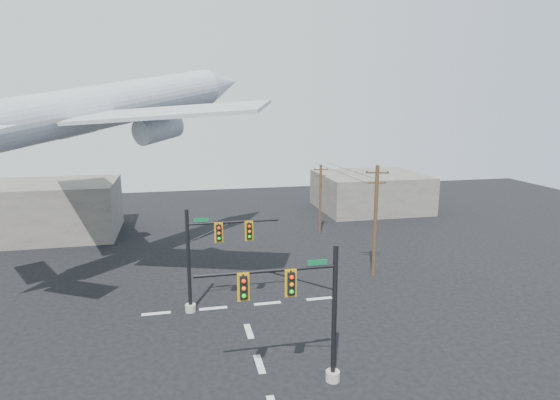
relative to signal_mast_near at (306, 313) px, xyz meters
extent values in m
cube|color=beige|center=(-2.00, 2.46, -4.05)|extent=(0.40, 2.00, 0.01)
cube|color=beige|center=(-2.00, 6.46, -4.05)|extent=(0.40, 2.00, 0.01)
cube|color=beige|center=(-8.00, 10.46, -4.05)|extent=(2.00, 0.40, 0.01)
cube|color=beige|center=(-4.00, 10.46, -4.05)|extent=(2.00, 0.40, 0.01)
cube|color=beige|center=(0.00, 10.46, -4.05)|extent=(2.00, 0.40, 0.01)
cube|color=beige|center=(4.00, 10.46, -4.05)|extent=(2.00, 0.40, 0.01)
cylinder|color=gray|center=(1.55, 0.05, -3.79)|extent=(0.75, 0.75, 0.54)
cylinder|color=black|center=(1.55, 0.05, -0.29)|extent=(0.26, 0.26, 7.54)
cylinder|color=black|center=(-2.01, 0.05, 2.40)|extent=(7.11, 0.17, 0.17)
cylinder|color=black|center=(-0.23, 0.05, 1.76)|extent=(3.78, 0.09, 0.09)
cube|color=black|center=(-0.82, -0.11, 1.73)|extent=(0.37, 0.32, 1.18)
cube|color=#C6880B|center=(-0.82, -0.09, 1.73)|extent=(0.59, 0.04, 1.45)
sphere|color=#F6290D|center=(-0.82, -0.29, 2.10)|extent=(0.22, 0.22, 0.22)
sphere|color=orange|center=(-0.82, -0.29, 1.73)|extent=(0.22, 0.22, 0.22)
sphere|color=#0CCC12|center=(-0.82, -0.29, 1.35)|extent=(0.22, 0.22, 0.22)
cube|color=black|center=(-3.19, -0.11, 1.73)|extent=(0.37, 0.32, 1.18)
cube|color=#C6880B|center=(-3.19, -0.09, 1.73)|extent=(0.59, 0.04, 1.45)
sphere|color=#F6290D|center=(-3.19, -0.29, 2.10)|extent=(0.22, 0.22, 0.22)
sphere|color=orange|center=(-3.19, -0.29, 1.73)|extent=(0.22, 0.22, 0.22)
sphere|color=#0CCC12|center=(-3.19, -0.29, 1.35)|extent=(0.22, 0.22, 0.22)
cube|color=#0C582C|center=(0.58, -0.01, 2.67)|extent=(1.02, 0.04, 0.28)
cylinder|color=gray|center=(-5.61, 10.31, -3.79)|extent=(0.75, 0.75, 0.53)
cylinder|color=black|center=(-5.61, 10.31, -0.32)|extent=(0.26, 0.26, 7.47)
cylinder|color=black|center=(-2.41, 10.31, 2.35)|extent=(6.39, 0.17, 0.17)
cylinder|color=black|center=(-4.01, 10.31, 1.71)|extent=(3.44, 0.09, 0.09)
cube|color=black|center=(-3.48, 10.15, 1.68)|extent=(0.36, 0.32, 1.17)
cube|color=#C6880B|center=(-3.48, 10.17, 1.68)|extent=(0.59, 0.04, 1.44)
sphere|color=#F6290D|center=(-3.48, 9.96, 2.05)|extent=(0.21, 0.21, 0.21)
sphere|color=orange|center=(-3.48, 9.96, 1.68)|extent=(0.21, 0.21, 0.21)
sphere|color=#0CCC12|center=(-3.48, 9.96, 1.30)|extent=(0.21, 0.21, 0.21)
cube|color=black|center=(-1.35, 10.15, 1.68)|extent=(0.36, 0.32, 1.17)
cube|color=#C6880B|center=(-1.35, 10.17, 1.68)|extent=(0.59, 0.04, 1.44)
sphere|color=#F6290D|center=(-1.35, 9.96, 2.05)|extent=(0.21, 0.21, 0.21)
sphere|color=orange|center=(-1.35, 9.96, 1.68)|extent=(0.21, 0.21, 0.21)
sphere|color=#0CCC12|center=(-1.35, 9.96, 1.30)|extent=(0.21, 0.21, 0.21)
cube|color=#0C582C|center=(-4.65, 10.24, 2.61)|extent=(1.01, 0.04, 0.28)
cylinder|color=#48341F|center=(10.00, 14.23, 0.72)|extent=(0.32, 0.32, 9.56)
cube|color=#48341F|center=(10.00, 14.23, 4.87)|extent=(1.86, 0.69, 0.13)
cube|color=#48341F|center=(10.00, 14.23, 4.02)|extent=(1.46, 0.57, 0.13)
cylinder|color=black|center=(9.19, 14.48, 4.97)|extent=(0.11, 0.11, 0.13)
cylinder|color=black|center=(10.00, 14.23, 4.97)|extent=(0.11, 0.11, 0.13)
cylinder|color=black|center=(10.81, 13.98, 4.97)|extent=(0.11, 0.11, 0.13)
cylinder|color=#48341F|center=(9.46, 28.06, -0.13)|extent=(0.26, 0.26, 7.86)
cube|color=#48341F|center=(9.46, 28.06, 3.27)|extent=(1.59, 0.35, 0.11)
cube|color=#48341F|center=(9.46, 28.06, 2.56)|extent=(1.24, 0.30, 0.11)
cylinder|color=black|center=(8.77, 28.17, 3.36)|extent=(0.09, 0.09, 0.11)
cylinder|color=black|center=(9.46, 28.06, 3.36)|extent=(0.09, 0.09, 0.11)
cylinder|color=black|center=(10.16, 27.95, 3.36)|extent=(0.09, 0.09, 0.11)
cylinder|color=black|center=(8.95, 21.15, 4.02)|extent=(0.42, 13.83, 0.03)
cylinder|color=black|center=(10.51, 21.15, 4.02)|extent=(0.71, 13.83, 0.03)
cylinder|color=#B6BBC3|center=(-10.74, 18.85, 10.40)|extent=(18.01, 17.26, 6.55)
cone|color=#B6BBC3|center=(-1.38, 27.68, 12.36)|extent=(6.09, 6.02, 4.06)
cube|color=#B6BBC3|center=(-16.96, 23.37, 9.87)|extent=(8.82, 14.53, 0.98)
cube|color=#B6BBC3|center=(-6.59, 12.38, 9.87)|extent=(14.52, 9.48, 0.98)
cylinder|color=#B6BBC3|center=(-14.61, 22.46, 8.64)|extent=(3.95, 3.87, 2.39)
cylinder|color=#B6BBC3|center=(-7.36, 14.78, 8.64)|extent=(3.95, 3.87, 2.39)
cube|color=slate|center=(-22.00, 33.46, -1.06)|extent=(18.00, 10.00, 6.00)
cube|color=slate|center=(20.00, 38.46, -1.56)|extent=(14.00, 12.00, 5.00)
camera|label=1|loc=(-6.03, -21.34, 10.47)|focal=30.00mm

